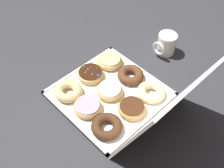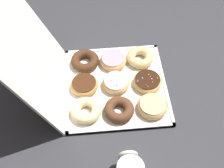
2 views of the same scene
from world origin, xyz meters
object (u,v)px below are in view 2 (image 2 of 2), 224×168
object	(u,v)px
donut_box	(116,86)
glazed_ring_donut_0	(152,106)
sprinkle_donut_4	(116,82)
pink_frosted_donut_5	(113,60)
chocolate_cake_ring_donut_3	(120,110)
sprinkle_donut_1	(147,81)
cruller_donut_2	(140,57)
chocolate_cake_ring_donut_8	(85,61)
cruller_donut_6	(86,110)
chocolate_frosted_donut_7	(84,85)

from	to	relation	value
donut_box	glazed_ring_donut_0	size ratio (longest dim) A/B	3.53
sprinkle_donut_4	pink_frosted_donut_5	bearing A→B (deg)	0.14
chocolate_cake_ring_donut_3	sprinkle_donut_1	bearing A→B (deg)	-45.48
donut_box	cruller_donut_2	distance (m)	0.17
sprinkle_donut_1	cruller_donut_2	world-z (taller)	same
donut_box	sprinkle_donut_1	size ratio (longest dim) A/B	3.52
glazed_ring_donut_0	chocolate_cake_ring_donut_8	xyz separation A→B (m)	(0.25, 0.24, -0.00)
chocolate_cake_ring_donut_3	cruller_donut_6	distance (m)	0.13
sprinkle_donut_4	cruller_donut_6	xyz separation A→B (m)	(-0.12, 0.12, 0.00)
donut_box	sprinkle_donut_1	xyz separation A→B (m)	(-0.01, -0.13, 0.02)
glazed_ring_donut_0	pink_frosted_donut_5	xyz separation A→B (m)	(0.24, 0.13, -0.00)
chocolate_cake_ring_donut_8	glazed_ring_donut_0	bearing A→B (deg)	-135.44
sprinkle_donut_4	glazed_ring_donut_0	bearing A→B (deg)	-134.40
pink_frosted_donut_5	chocolate_cake_ring_donut_8	world-z (taller)	chocolate_cake_ring_donut_8
donut_box	chocolate_frosted_donut_7	xyz separation A→B (m)	(0.00, 0.13, 0.02)
pink_frosted_donut_5	chocolate_cake_ring_donut_8	distance (m)	0.12
cruller_donut_6	chocolate_cake_ring_donut_8	bearing A→B (deg)	-1.22
glazed_ring_donut_0	cruller_donut_2	size ratio (longest dim) A/B	0.99
chocolate_frosted_donut_7	sprinkle_donut_1	bearing A→B (deg)	-91.25
cruller_donut_2	chocolate_cake_ring_donut_8	distance (m)	0.23
chocolate_frosted_donut_7	cruller_donut_6	bearing A→B (deg)	-179.06
sprinkle_donut_1	chocolate_frosted_donut_7	size ratio (longest dim) A/B	1.04
donut_box	cruller_donut_2	world-z (taller)	cruller_donut_2
donut_box	glazed_ring_donut_0	xyz separation A→B (m)	(-0.12, -0.13, 0.02)
glazed_ring_donut_0	chocolate_cake_ring_donut_3	xyz separation A→B (m)	(-0.00, 0.12, -0.00)
pink_frosted_donut_5	chocolate_frosted_donut_7	distance (m)	0.17
cruller_donut_2	chocolate_frosted_donut_7	distance (m)	0.27
cruller_donut_2	sprinkle_donut_4	xyz separation A→B (m)	(-0.12, 0.12, -0.00)
pink_frosted_donut_5	chocolate_cake_ring_donut_3	bearing A→B (deg)	-179.04
cruller_donut_2	donut_box	bearing A→B (deg)	137.15
sprinkle_donut_1	chocolate_cake_ring_donut_8	size ratio (longest dim) A/B	0.97
chocolate_frosted_donut_7	chocolate_cake_ring_donut_8	bearing A→B (deg)	-3.23
glazed_ring_donut_0	cruller_donut_2	bearing A→B (deg)	2.53
glazed_ring_donut_0	sprinkle_donut_4	size ratio (longest dim) A/B	1.05
cruller_donut_6	chocolate_frosted_donut_7	bearing A→B (deg)	0.94
sprinkle_donut_1	chocolate_cake_ring_donut_3	bearing A→B (deg)	134.52
chocolate_cake_ring_donut_3	cruller_donut_2	bearing A→B (deg)	-24.11
cruller_donut_2	chocolate_frosted_donut_7	bearing A→B (deg)	117.28
glazed_ring_donut_0	chocolate_cake_ring_donut_8	size ratio (longest dim) A/B	0.97
chocolate_cake_ring_donut_8	sprinkle_donut_1	bearing A→B (deg)	-118.40
sprinkle_donut_4	cruller_donut_2	bearing A→B (deg)	-43.51
chocolate_cake_ring_donut_3	cruller_donut_6	size ratio (longest dim) A/B	0.98
pink_frosted_donut_5	chocolate_frosted_donut_7	bearing A→B (deg)	133.67
donut_box	cruller_donut_6	world-z (taller)	cruller_donut_6
donut_box	chocolate_cake_ring_donut_8	xyz separation A→B (m)	(0.13, 0.12, 0.02)
pink_frosted_donut_5	cruller_donut_6	distance (m)	0.27
cruller_donut_2	pink_frosted_donut_5	world-z (taller)	cruller_donut_2
cruller_donut_2	chocolate_frosted_donut_7	xyz separation A→B (m)	(-0.12, 0.24, -0.00)
chocolate_cake_ring_donut_3	donut_box	bearing A→B (deg)	1.50
sprinkle_donut_1	pink_frosted_donut_5	bearing A→B (deg)	45.44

